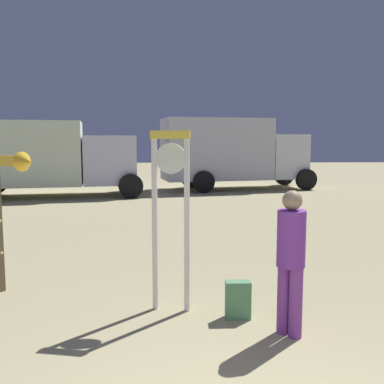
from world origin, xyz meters
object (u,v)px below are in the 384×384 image
(arrow_sign, at_px, (8,190))
(box_truck_far, at_px, (231,151))
(standing_clock, at_px, (171,202))
(person_near_clock, at_px, (291,256))
(box_truck_near, at_px, (36,156))
(backpack, at_px, (238,300))

(arrow_sign, relative_size, box_truck_far, 0.33)
(standing_clock, relative_size, box_truck_far, 0.33)
(person_near_clock, relative_size, box_truck_near, 0.21)
(standing_clock, bearing_deg, arrow_sign, 165.63)
(arrow_sign, distance_m, backpack, 3.33)
(arrow_sign, height_order, box_truck_far, box_truck_far)
(arrow_sign, height_order, backpack, arrow_sign)
(standing_clock, bearing_deg, box_truck_near, 114.24)
(person_near_clock, height_order, box_truck_near, box_truck_near)
(standing_clock, bearing_deg, box_truck_far, 79.80)
(standing_clock, relative_size, backpack, 4.95)
(backpack, height_order, box_truck_near, box_truck_near)
(person_near_clock, xyz_separation_m, box_truck_far, (1.19, 14.59, 0.76))
(standing_clock, distance_m, person_near_clock, 1.59)
(standing_clock, height_order, box_truck_near, box_truck_near)
(standing_clock, relative_size, box_truck_near, 0.30)
(box_truck_near, xyz_separation_m, box_truck_far, (7.63, 2.38, 0.10))
(backpack, bearing_deg, person_near_clock, -44.92)
(standing_clock, xyz_separation_m, arrow_sign, (-2.17, 0.56, 0.10))
(box_truck_near, bearing_deg, arrow_sign, -74.71)
(standing_clock, height_order, box_truck_far, box_truck_far)
(person_near_clock, xyz_separation_m, backpack, (-0.49, 0.49, -0.67))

